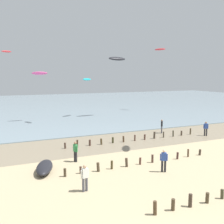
# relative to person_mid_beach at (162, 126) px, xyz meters

# --- Properties ---
(wet_sand_strip) EXTENTS (120.00, 7.40, 0.01)m
(wet_sand_strip) POSITION_rel_person_mid_beach_xyz_m (-12.84, -1.57, -0.91)
(wet_sand_strip) COLOR gray
(wet_sand_strip) RESTS_ON ground
(sea) EXTENTS (160.00, 70.00, 0.10)m
(sea) POSITION_rel_person_mid_beach_xyz_m (-12.84, 37.13, -0.87)
(sea) COLOR #7F939E
(sea) RESTS_ON ground
(groyne_mid) EXTENTS (12.57, 0.34, 0.71)m
(groyne_mid) POSITION_rel_person_mid_beach_xyz_m (-8.64, -9.16, -0.61)
(groyne_mid) COLOR #413727
(groyne_mid) RESTS_ON ground
(groyne_far) EXTENTS (15.67, 0.33, 0.79)m
(groyne_far) POSITION_rel_person_mid_beach_xyz_m (-5.27, -2.07, -0.58)
(groyne_far) COLOR #443227
(groyne_far) RESTS_ON ground
(person_mid_beach) EXTENTS (0.39, 0.48, 1.71)m
(person_mid_beach) POSITION_rel_person_mid_beach_xyz_m (0.00, 0.00, 0.00)
(person_mid_beach) COLOR #4C4C56
(person_mid_beach) RESTS_ON ground
(person_by_waterline) EXTENTS (0.32, 0.55, 1.71)m
(person_by_waterline) POSITION_rel_person_mid_beach_xyz_m (-12.88, -6.35, 0.00)
(person_by_waterline) COLOR #232328
(person_by_waterline) RESTS_ON ground
(person_left_flank) EXTENTS (0.56, 0.28, 1.71)m
(person_left_flank) POSITION_rel_person_mid_beach_xyz_m (-13.94, -12.10, 0.00)
(person_left_flank) COLOR #4C4C56
(person_left_flank) RESTS_ON ground
(person_right_flank) EXTENTS (0.49, 0.38, 1.71)m
(person_right_flank) POSITION_rel_person_mid_beach_xyz_m (3.92, -3.36, 0.00)
(person_right_flank) COLOR #232328
(person_right_flank) RESTS_ON ground
(person_far_down_beach) EXTENTS (0.50, 0.37, 1.71)m
(person_far_down_beach) POSITION_rel_person_mid_beach_xyz_m (-7.56, -11.29, 0.00)
(person_far_down_beach) COLOR #232328
(person_far_down_beach) RESTS_ON ground
(grounded_kite) EXTENTS (2.01, 3.41, 0.64)m
(grounded_kite) POSITION_rel_person_mid_beach_xyz_m (-15.63, -7.62, -0.60)
(grounded_kite) COLOR black
(grounded_kite) RESTS_ON ground
(kite_aloft_2) EXTENTS (2.37, 0.91, 0.68)m
(kite_aloft_2) POSITION_rel_person_mid_beach_xyz_m (-12.37, 14.40, 6.52)
(kite_aloft_2) COLOR #E54C99
(kite_aloft_3) EXTENTS (1.79, 2.37, 0.37)m
(kite_aloft_3) POSITION_rel_person_mid_beach_xyz_m (11.74, 18.25, 11.32)
(kite_aloft_3) COLOR red
(kite_aloft_4) EXTENTS (1.87, 1.41, 0.33)m
(kite_aloft_4) POSITION_rel_person_mid_beach_xyz_m (-16.62, 20.19, 10.05)
(kite_aloft_4) COLOR red
(kite_aloft_5) EXTENTS (3.46, 1.70, 0.90)m
(kite_aloft_5) POSITION_rel_person_mid_beach_xyz_m (0.55, 14.37, 9.00)
(kite_aloft_5) COLOR black
(kite_aloft_6) EXTENTS (2.34, 2.16, 0.50)m
(kite_aloft_6) POSITION_rel_person_mid_beach_xyz_m (-4.21, 16.36, 5.52)
(kite_aloft_6) COLOR #19B2B7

